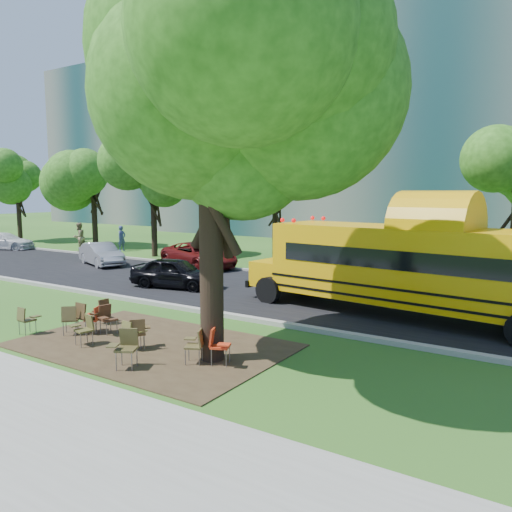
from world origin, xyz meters
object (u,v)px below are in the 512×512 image
Objects in this scene: pedestrian_a at (122,238)px; chair_10 at (107,316)px; school_bus at (431,268)px; bg_car_silver at (101,254)px; chair_4 at (131,332)px; chair_3 at (85,327)px; chair_9 at (94,317)px; chair_1 at (85,315)px; black_car at (175,273)px; pedestrian_b at (79,237)px; chair_8 at (102,309)px; chair_0 at (26,318)px; bg_car_red at (199,255)px; main_tree at (210,105)px; chair_11 at (138,331)px; chair_7 at (218,343)px; chair_5 at (126,344)px; chair_6 at (196,343)px; bg_car_white at (5,241)px; chair_2 at (71,317)px.

chair_10 is at bearing -133.83° from pedestrian_a.
school_bus is 18.31m from bg_car_silver.
chair_10 is 20.76m from pedestrian_a.
chair_4 is at bearing -121.61° from school_bus.
chair_9 is (-0.74, 0.91, -0.03)m from chair_3.
bg_car_silver reaches higher than chair_1.
pedestrian_a reaches higher than bg_car_silver.
black_car is at bearing -88.50° from bg_car_silver.
pedestrian_b is at bearing 151.50° from chair_4.
chair_1 reaches higher than chair_8.
chair_4 is at bearing 11.96° from chair_0.
black_car is at bearing -172.17° from school_bus.
pedestrian_b is (-11.44, 1.25, 0.30)m from bg_car_red.
bg_car_silver is 2.20× the size of pedestrian_a.
main_tree is 5.83m from chair_11.
chair_7 is 0.51× the size of pedestrian_a.
chair_0 is at bearing 38.12° from pedestrian_b.
main_tree is at bearing 97.73° from chair_10.
chair_1 reaches higher than chair_11.
chair_0 is 20.40m from pedestrian_a.
chair_9 is 0.40× the size of pedestrian_b.
chair_10 is 1.89m from chair_11.
school_bus is 7.53m from chair_7.
bg_car_silver is (-7.81, 2.71, -0.02)m from black_car.
school_bus reaches higher than chair_0.
chair_3 is 0.89× the size of chair_5.
black_car is (-6.86, 6.32, -5.30)m from main_tree.
chair_10 is at bearing 37.17° from chair_1.
chair_1 is 1.05× the size of chair_7.
chair_6 is 24.67m from pedestrian_b.
chair_0 is at bearing -144.07° from bg_car_white.
chair_2 is at bearing -173.65° from main_tree.
chair_9 is (-2.08, 0.56, -0.00)m from chair_4.
chair_4 is 0.40× the size of pedestrian_b.
black_car is at bearing 137.33° from main_tree.
chair_1 is 7.02m from black_car.
chair_8 is at bearing -123.33° from chair_7.
main_tree is 2.51× the size of black_car.
chair_7 is at bearing -44.04° from chair_11.
bg_car_white reaches higher than chair_0.
bg_car_white is at bearing 117.01° from pedestrian_a.
bg_car_white is at bearing 107.41° from chair_11.
chair_5 is (-1.29, -1.53, -5.38)m from main_tree.
school_bus is 30.15m from bg_car_white.
chair_10 is 14.01m from bg_car_silver.
chair_3 is at bearing -38.09° from chair_1.
black_car is 0.78× the size of bg_car_red.
black_car is at bearing 56.17° from pedestrian_b.
chair_2 is 1.04× the size of chair_6.
chair_8 is (-5.15, 1.00, -0.06)m from chair_7.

